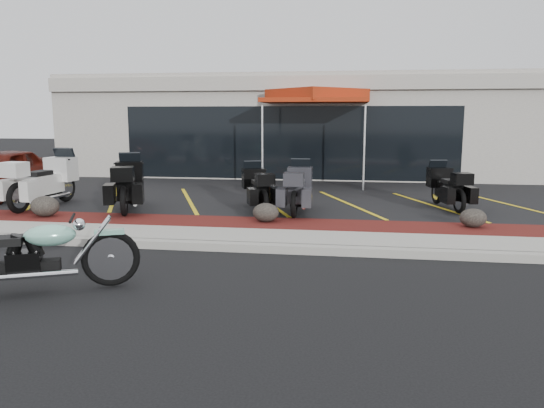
% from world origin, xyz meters
% --- Properties ---
extents(ground, '(90.00, 90.00, 0.00)m').
position_xyz_m(ground, '(0.00, 0.00, 0.00)').
color(ground, black).
rests_on(ground, ground).
extents(curb, '(24.00, 0.25, 0.15)m').
position_xyz_m(curb, '(0.00, 0.90, 0.07)').
color(curb, gray).
rests_on(curb, ground).
extents(sidewalk, '(24.00, 1.20, 0.15)m').
position_xyz_m(sidewalk, '(0.00, 1.60, 0.07)').
color(sidewalk, gray).
rests_on(sidewalk, ground).
extents(mulch_bed, '(24.00, 1.20, 0.16)m').
position_xyz_m(mulch_bed, '(0.00, 2.80, 0.08)').
color(mulch_bed, '#3C0F0D').
rests_on(mulch_bed, ground).
extents(upper_lot, '(26.00, 9.60, 0.15)m').
position_xyz_m(upper_lot, '(0.00, 8.20, 0.07)').
color(upper_lot, black).
rests_on(upper_lot, ground).
extents(dealership_building, '(18.00, 8.16, 4.00)m').
position_xyz_m(dealership_building, '(0.00, 14.47, 2.01)').
color(dealership_building, gray).
rests_on(dealership_building, ground).
extents(boulder_left, '(0.67, 0.56, 0.47)m').
position_xyz_m(boulder_left, '(-4.78, 2.77, 0.40)').
color(boulder_left, black).
rests_on(boulder_left, mulch_bed).
extents(boulder_mid, '(0.58, 0.48, 0.41)m').
position_xyz_m(boulder_mid, '(0.39, 2.90, 0.37)').
color(boulder_mid, black).
rests_on(boulder_mid, mulch_bed).
extents(boulder_right, '(0.55, 0.46, 0.39)m').
position_xyz_m(boulder_right, '(4.79, 2.96, 0.36)').
color(boulder_right, black).
rests_on(boulder_right, mulch_bed).
extents(hero_cruiser, '(3.16, 1.98, 1.09)m').
position_xyz_m(hero_cruiser, '(-1.20, -1.41, 0.55)').
color(hero_cruiser, '#7EC4AD').
rests_on(hero_cruiser, ground).
extents(touring_white, '(1.22, 2.61, 1.47)m').
position_xyz_m(touring_white, '(-5.44, 4.89, 0.88)').
color(touring_white, silver).
rests_on(touring_white, upper_lot).
extents(touring_black_front, '(1.59, 2.53, 1.38)m').
position_xyz_m(touring_black_front, '(-3.50, 4.73, 0.84)').
color(touring_black_front, black).
rests_on(touring_black_front, upper_lot).
extents(touring_black_mid, '(1.44, 2.15, 1.17)m').
position_xyz_m(touring_black_mid, '(-0.30, 5.09, 0.73)').
color(touring_black_mid, black).
rests_on(touring_black_mid, upper_lot).
extents(touring_grey, '(0.82, 2.15, 1.25)m').
position_xyz_m(touring_grey, '(0.96, 5.00, 0.77)').
color(touring_grey, '#313137').
rests_on(touring_grey, upper_lot).
extents(touring_black_rear, '(1.17, 2.14, 1.18)m').
position_xyz_m(touring_black_rear, '(4.51, 5.98, 0.74)').
color(touring_black_rear, black).
rests_on(touring_black_rear, upper_lot).
extents(parked_car, '(1.84, 4.17, 1.40)m').
position_xyz_m(parked_car, '(-7.75, 5.41, 0.85)').
color(parked_car, '#4D110B').
rests_on(parked_car, upper_lot).
extents(traffic_cone, '(0.38, 0.38, 0.41)m').
position_xyz_m(traffic_cone, '(-0.64, 7.98, 0.35)').
color(traffic_cone, '#E74207').
rests_on(traffic_cone, upper_lot).
extents(popup_canopy, '(3.99, 3.99, 3.21)m').
position_xyz_m(popup_canopy, '(1.03, 9.93, 3.07)').
color(popup_canopy, silver).
rests_on(popup_canopy, upper_lot).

